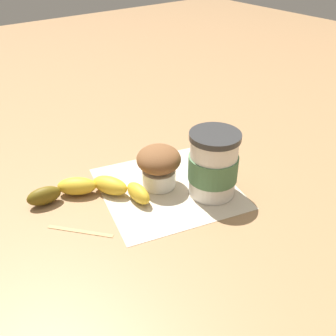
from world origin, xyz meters
The scene contains 6 objects.
ground_plane centered at (0.00, 0.00, 0.00)m, with size 3.00×3.00×0.00m, color #936D47.
paper_napkin centered at (0.00, 0.00, 0.00)m, with size 0.24×0.24×0.00m, color beige.
coffee_cup centered at (-0.05, 0.06, 0.06)m, with size 0.09×0.09×0.12m.
muffin centered at (0.01, -0.02, 0.05)m, with size 0.08×0.08×0.08m.
banana centered at (0.12, -0.06, 0.02)m, with size 0.18×0.15×0.03m.
wooden_stirrer centered at (0.18, 0.01, 0.00)m, with size 0.11×0.01×0.00m, color tan.
Camera 1 is at (0.36, 0.47, 0.42)m, focal length 42.00 mm.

